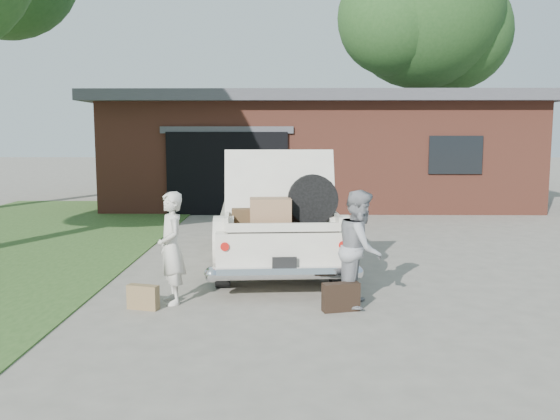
{
  "coord_description": "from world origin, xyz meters",
  "views": [
    {
      "loc": [
        0.12,
        -7.65,
        2.18
      ],
      "look_at": [
        0.0,
        0.6,
        1.1
      ],
      "focal_mm": 38.0,
      "sensor_mm": 36.0,
      "label": 1
    }
  ],
  "objects": [
    {
      "name": "woman_left",
      "position": [
        -1.38,
        -0.26,
        0.72
      ],
      "size": [
        0.53,
        0.62,
        1.44
      ],
      "primitive_type": "imported",
      "rotation": [
        0.0,
        0.0,
        -1.14
      ],
      "color": "beige",
      "rests_on": "ground"
    },
    {
      "name": "suitcase_right",
      "position": [
        0.76,
        -0.58,
        0.18
      ],
      "size": [
        0.48,
        0.25,
        0.35
      ],
      "primitive_type": "cube",
      "rotation": [
        0.0,
        0.0,
        0.25
      ],
      "color": "black",
      "rests_on": "ground"
    },
    {
      "name": "woman_right",
      "position": [
        1.02,
        -0.31,
        0.74
      ],
      "size": [
        0.7,
        0.82,
        1.47
      ],
      "primitive_type": "imported",
      "rotation": [
        0.0,
        0.0,
        1.35
      ],
      "color": "gray",
      "rests_on": "ground"
    },
    {
      "name": "ground",
      "position": [
        0.0,
        0.0,
        0.0
      ],
      "size": [
        90.0,
        90.0,
        0.0
      ],
      "primitive_type": "plane",
      "color": "gray",
      "rests_on": "ground"
    },
    {
      "name": "tree_right",
      "position": [
        5.53,
        16.64,
        6.74
      ],
      "size": [
        7.2,
        6.26,
        10.17
      ],
      "color": "#38281E",
      "rests_on": "ground"
    },
    {
      "name": "house",
      "position": [
        0.98,
        11.47,
        1.67
      ],
      "size": [
        12.8,
        7.8,
        3.3
      ],
      "color": "brown",
      "rests_on": "ground"
    },
    {
      "name": "sedan",
      "position": [
        -0.11,
        2.15,
        0.71
      ],
      "size": [
        2.21,
        4.93,
        1.94
      ],
      "rotation": [
        0.0,
        0.0,
        0.08
      ],
      "color": "beige",
      "rests_on": "ground"
    },
    {
      "name": "suitcase_left",
      "position": [
        -1.69,
        -0.53,
        0.15
      ],
      "size": [
        0.42,
        0.23,
        0.31
      ],
      "primitive_type": "cube",
      "rotation": [
        0.0,
        0.0,
        -0.27
      ],
      "color": "olive",
      "rests_on": "ground"
    }
  ]
}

